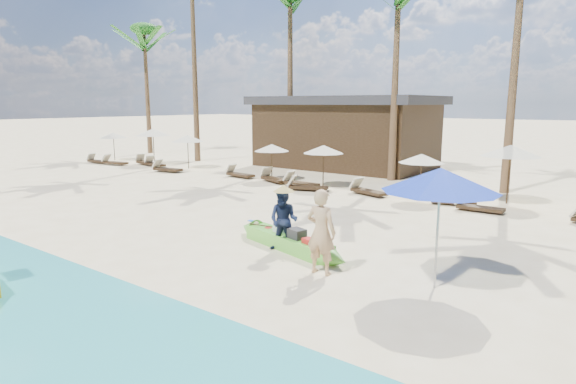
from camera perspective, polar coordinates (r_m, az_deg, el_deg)
The scene contains 29 objects.
ground at distance 11.63m, azimuth -2.99°, elevation -9.03°, with size 240.00×240.00×0.00m, color beige.
wet_sand_strip at distance 8.74m, azimuth -25.56°, elevation -16.95°, with size 240.00×4.50×0.01m, color tan.
green_canoe at distance 13.08m, azimuth -0.03°, elevation -5.82°, with size 4.85×1.58×0.63m.
tourist at distance 11.02m, azimuth 3.94°, elevation -4.73°, with size 0.73×0.48×1.99m, color tan.
vendor_green at distance 12.72m, azimuth -0.51°, elevation -3.39°, with size 0.81×0.63×1.67m, color #151F3A.
blue_umbrella at distance 10.33m, azimuth 17.62°, elevation 1.38°, with size 2.40×2.40×2.59m.
resort_parasol_0 at distance 35.21m, azimuth -20.00°, elevation 6.33°, with size 1.86×1.86×1.91m.
lounger_0_left at distance 34.10m, azimuth -21.75°, elevation 3.50°, with size 1.66×0.59×0.55m.
lounger_0_right at distance 32.66m, azimuth -19.95°, elevation 3.38°, with size 1.87×0.90×0.61m.
resort_parasol_1 at distance 32.15m, azimuth -15.71°, elevation 6.83°, with size 2.22×2.22×2.28m.
lounger_1_left at distance 32.19m, azimuth -16.62°, elevation 3.47°, with size 1.85×0.87×0.61m.
lounger_1_right at distance 31.06m, azimuth -15.56°, elevation 3.27°, with size 1.79×0.80×0.59m.
resort_parasol_2 at distance 29.54m, azimuth -11.82°, elevation 6.23°, with size 1.95×1.95×2.01m.
lounger_2_left at distance 28.48m, azimuth -14.27°, elevation 2.74°, with size 1.92×0.85×0.63m.
resort_parasol_3 at distance 24.48m, azimuth -1.94°, elevation 5.26°, with size 1.79×1.79×1.84m.
lounger_3_left at distance 25.72m, azimuth -5.86°, elevation 2.18°, with size 1.80×0.68×0.60m.
lounger_3_right at distance 24.06m, azimuth -1.80°, elevation 1.68°, with size 1.92×1.16×0.63m.
resort_parasol_4 at distance 22.47m, azimuth 4.22°, elevation 5.06°, with size 1.91×1.91×1.97m.
lounger_4_left at distance 22.75m, azimuth 1.36°, elevation 1.18°, with size 1.88×0.66×0.63m.
lounger_4_right at distance 21.67m, azimuth 2.09°, elevation 0.70°, with size 1.90×1.14×0.62m.
resort_parasol_5 at distance 20.08m, azimuth 15.55°, elevation 3.85°, with size 1.83×1.83×1.89m.
lounger_5_left at distance 20.95m, azimuth 9.32°, elevation 0.23°, with size 1.90×1.05×0.62m.
resort_parasol_6 at distance 20.47m, azimuth 24.89°, elevation 4.46°, with size 2.24×2.24×2.31m.
lounger_6_left at distance 19.66m, azimuth 18.71°, elevation -0.88°, with size 1.83×0.99×0.59m.
lounger_6_right at distance 18.79m, azimuth 21.50°, elevation -1.59°, with size 1.70×0.53×0.58m.
palm_0 at distance 39.90m, azimuth -16.61°, elevation 16.14°, with size 2.08×2.08×9.90m.
palm_2 at distance 29.75m, azimuth 0.26°, elevation 20.73°, with size 2.08×2.08×11.33m.
palm_3 at distance 25.38m, azimuth 12.93°, elevation 20.88°, with size 2.08×2.08×10.52m.
pavilion_west at distance 30.00m, azimuth 6.82°, elevation 7.16°, with size 10.80×6.60×4.30m.
Camera 1 is at (7.07, -8.39, 3.88)m, focal length 30.00 mm.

